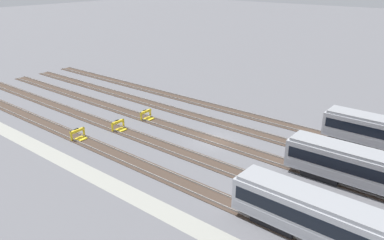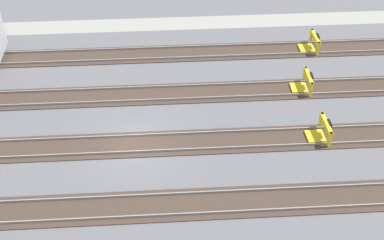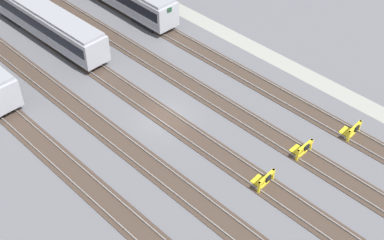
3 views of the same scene
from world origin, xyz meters
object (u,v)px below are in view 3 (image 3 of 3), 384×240
(bumper_stop_near_inner_track, at_px, (302,149))
(bumper_stop_middle_track, at_px, (263,180))
(bumper_stop_nearest_track, at_px, (351,131))
(subway_car_front_row_rightmost, at_px, (45,20))

(bumper_stop_near_inner_track, relative_size, bumper_stop_middle_track, 1.00)
(bumper_stop_near_inner_track, bearing_deg, bumper_stop_nearest_track, -108.45)
(bumper_stop_near_inner_track, height_order, bumper_stop_middle_track, same)
(bumper_stop_middle_track, bearing_deg, bumper_stop_near_inner_track, -90.53)
(subway_car_front_row_rightmost, relative_size, bumper_stop_near_inner_track, 9.02)
(subway_car_front_row_rightmost, height_order, bumper_stop_nearest_track, subway_car_front_row_rightmost)
(bumper_stop_nearest_track, distance_m, bumper_stop_middle_track, 9.85)
(bumper_stop_middle_track, bearing_deg, bumper_stop_nearest_track, -99.71)
(bumper_stop_nearest_track, bearing_deg, bumper_stop_near_inner_track, 71.55)
(subway_car_front_row_rightmost, xyz_separation_m, bumper_stop_near_inner_track, (-29.82, -4.85, -1.53))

